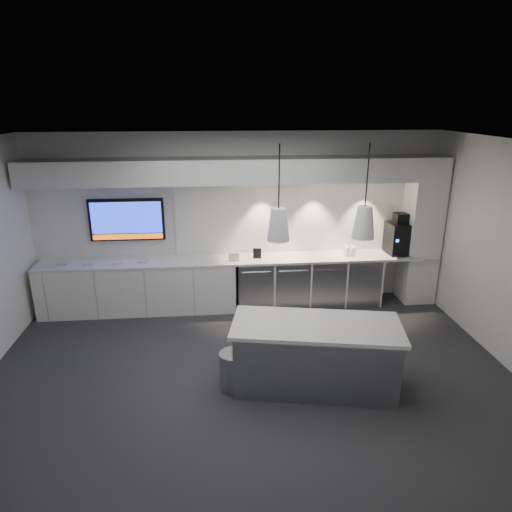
{
  "coord_description": "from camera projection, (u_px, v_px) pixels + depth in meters",
  "views": [
    {
      "loc": [
        -0.43,
        -5.23,
        3.46
      ],
      "look_at": [
        0.17,
        1.1,
        1.3
      ],
      "focal_mm": 32.0,
      "sensor_mm": 36.0,
      "label": 1
    }
  ],
  "objects": [
    {
      "name": "bin",
      "position": [
        233.0,
        370.0,
        5.74
      ],
      "size": [
        0.45,
        0.45,
        0.49
      ],
      "primitive_type": "cylinder",
      "rotation": [
        0.0,
        0.0,
        -0.34
      ],
      "color": "#93959B",
      "rests_on": "floor"
    },
    {
      "name": "tray_d",
      "position": [
        143.0,
        261.0,
        7.67
      ],
      "size": [
        0.17,
        0.17,
        0.02
      ],
      "primitive_type": "cube",
      "rotation": [
        0.0,
        0.0,
        -0.09
      ],
      "color": "#BDBDBD",
      "rests_on": "back_counter"
    },
    {
      "name": "backsplash",
      "position": [
        307.0,
        216.0,
        8.02
      ],
      "size": [
        4.6,
        0.03,
        1.3
      ],
      "primitive_type": "cube",
      "color": "white",
      "rests_on": "wall_back"
    },
    {
      "name": "fridge_unit_d",
      "position": [
        359.0,
        280.0,
        8.18
      ],
      "size": [
        0.6,
        0.61,
        0.85
      ],
      "primitive_type": "cube",
      "color": "#93959B",
      "rests_on": "floor"
    },
    {
      "name": "wall_front",
      "position": [
        280.0,
        392.0,
        3.24
      ],
      "size": [
        7.0,
        0.0,
        7.0
      ],
      "primitive_type": "plane",
      "rotation": [
        -1.57,
        0.0,
        0.0
      ],
      "color": "white",
      "rests_on": "floor"
    },
    {
      "name": "wall_back",
      "position": [
        239.0,
        220.0,
        7.95
      ],
      "size": [
        7.0,
        0.0,
        7.0
      ],
      "primitive_type": "plane",
      "rotation": [
        1.57,
        0.0,
        0.0
      ],
      "color": "white",
      "rests_on": "floor"
    },
    {
      "name": "back_counter",
      "position": [
        240.0,
        259.0,
        7.85
      ],
      "size": [
        6.8,
        0.65,
        0.04
      ],
      "primitive_type": "cube",
      "color": "silver",
      "rests_on": "left_base_cabinets"
    },
    {
      "name": "sign_white",
      "position": [
        234.0,
        257.0,
        7.69
      ],
      "size": [
        0.18,
        0.02,
        0.14
      ],
      "primitive_type": "cube",
      "rotation": [
        0.0,
        0.0,
        -0.01
      ],
      "color": "silver",
      "rests_on": "back_counter"
    },
    {
      "name": "tray_b",
      "position": [
        88.0,
        263.0,
        7.56
      ],
      "size": [
        0.17,
        0.17,
        0.02
      ],
      "primitive_type": "cube",
      "rotation": [
        0.0,
        0.0,
        0.07
      ],
      "color": "#BDBDBD",
      "rests_on": "back_counter"
    },
    {
      "name": "left_base_cabinets",
      "position": [
        139.0,
        287.0,
        7.84
      ],
      "size": [
        3.3,
        0.63,
        0.86
      ],
      "primitive_type": "cube",
      "color": "white",
      "rests_on": "floor"
    },
    {
      "name": "pendant_left",
      "position": [
        278.0,
        224.0,
        5.12
      ],
      "size": [
        0.26,
        0.26,
        1.07
      ],
      "color": "white",
      "rests_on": "ceiling"
    },
    {
      "name": "tray_a",
      "position": [
        63.0,
        263.0,
        7.55
      ],
      "size": [
        0.17,
        0.17,
        0.02
      ],
      "primitive_type": "cube",
      "rotation": [
        0.0,
        0.0,
        -0.06
      ],
      "color": "#BDBDBD",
      "rests_on": "back_counter"
    },
    {
      "name": "sign_black",
      "position": [
        257.0,
        253.0,
        7.81
      ],
      "size": [
        0.14,
        0.05,
        0.18
      ],
      "primitive_type": "cube",
      "rotation": [
        0.0,
        0.0,
        -0.19
      ],
      "color": "black",
      "rests_on": "back_counter"
    },
    {
      "name": "fridge_unit_a",
      "position": [
        255.0,
        283.0,
        8.01
      ],
      "size": [
        0.6,
        0.61,
        0.85
      ],
      "primitive_type": "cube",
      "color": "#93959B",
      "rests_on": "floor"
    },
    {
      "name": "island",
      "position": [
        315.0,
        355.0,
        5.71
      ],
      "size": [
        2.2,
        1.27,
        0.88
      ],
      "rotation": [
        0.0,
        0.0,
        -0.19
      ],
      "color": "#93959B",
      "rests_on": "floor"
    },
    {
      "name": "pendant_right",
      "position": [
        364.0,
        222.0,
        5.21
      ],
      "size": [
        0.26,
        0.26,
        1.07
      ],
      "color": "white",
      "rests_on": "ceiling"
    },
    {
      "name": "ceiling",
      "position": [
        250.0,
        145.0,
        5.11
      ],
      "size": [
        7.0,
        7.0,
        0.0
      ],
      "primitive_type": "plane",
      "rotation": [
        3.14,
        0.0,
        0.0
      ],
      "color": "black",
      "rests_on": "wall_back"
    },
    {
      "name": "wall_tv",
      "position": [
        127.0,
        220.0,
        7.72
      ],
      "size": [
        1.25,
        0.07,
        0.72
      ],
      "color": "black",
      "rests_on": "wall_back"
    },
    {
      "name": "column",
      "position": [
        421.0,
        231.0,
        8.02
      ],
      "size": [
        0.55,
        0.55,
        2.6
      ],
      "primitive_type": "cube",
      "color": "white",
      "rests_on": "floor"
    },
    {
      "name": "cup_cluster",
      "position": [
        350.0,
        251.0,
        7.98
      ],
      "size": [
        0.18,
        0.18,
        0.15
      ],
      "primitive_type": null,
      "color": "white",
      "rests_on": "back_counter"
    },
    {
      "name": "fridge_unit_c",
      "position": [
        325.0,
        281.0,
        8.13
      ],
      "size": [
        0.6,
        0.61,
        0.85
      ],
      "primitive_type": "cube",
      "color": "#93959B",
      "rests_on": "floor"
    },
    {
      "name": "floor",
      "position": [
        251.0,
        375.0,
        6.08
      ],
      "size": [
        7.0,
        7.0,
        0.0
      ],
      "primitive_type": "plane",
      "color": "#2C2C2F",
      "rests_on": "ground"
    },
    {
      "name": "tray_c",
      "position": [
        118.0,
        262.0,
        7.6
      ],
      "size": [
        0.18,
        0.18,
        0.02
      ],
      "primitive_type": "cube",
      "rotation": [
        0.0,
        0.0,
        0.12
      ],
      "color": "#BDBDBD",
      "rests_on": "back_counter"
    },
    {
      "name": "coffee_machine",
      "position": [
        399.0,
        237.0,
        8.02
      ],
      "size": [
        0.42,
        0.58,
        0.72
      ],
      "rotation": [
        0.0,
        0.0,
        0.05
      ],
      "color": "black",
      "rests_on": "back_counter"
    },
    {
      "name": "fridge_unit_b",
      "position": [
        290.0,
        282.0,
        8.07
      ],
      "size": [
        0.6,
        0.61,
        0.85
      ],
      "primitive_type": "cube",
      "color": "#93959B",
      "rests_on": "floor"
    },
    {
      "name": "soffit",
      "position": [
        239.0,
        170.0,
        7.38
      ],
      "size": [
        6.9,
        0.6,
        0.4
      ],
      "primitive_type": "cube",
      "color": "white",
      "rests_on": "wall_back"
    }
  ]
}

